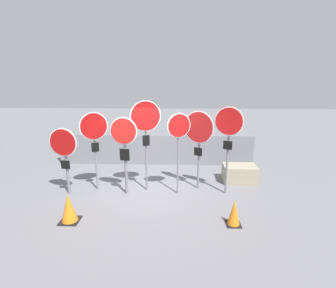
{
  "coord_description": "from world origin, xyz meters",
  "views": [
    {
      "loc": [
        0.79,
        -7.17,
        3.37
      ],
      "look_at": [
        0.56,
        0.0,
        1.48
      ],
      "focal_mm": 28.0,
      "sensor_mm": 36.0,
      "label": 1
    }
  ],
  "objects": [
    {
      "name": "traffic_cone_0",
      "position": [
        2.13,
        -1.71,
        0.3
      ],
      "size": [
        0.34,
        0.34,
        0.62
      ],
      "color": "black",
      "rests_on": "ground"
    },
    {
      "name": "stop_sign_5",
      "position": [
        1.44,
        0.27,
        1.76
      ],
      "size": [
        0.82,
        0.52,
        2.39
      ],
      "rotation": [
        0.0,
        0.0,
        -0.55
      ],
      "color": "slate",
      "rests_on": "ground"
    },
    {
      "name": "stop_sign_4",
      "position": [
        0.86,
        -0.11,
        1.84
      ],
      "size": [
        0.65,
        0.29,
        2.4
      ],
      "rotation": [
        0.0,
        0.0,
        0.39
      ],
      "color": "slate",
      "rests_on": "ground"
    },
    {
      "name": "stop_sign_3",
      "position": [
        -0.08,
        0.1,
        2.07
      ],
      "size": [
        0.85,
        0.28,
        2.7
      ],
      "rotation": [
        0.0,
        0.0,
        0.29
      ],
      "color": "slate",
      "rests_on": "ground"
    },
    {
      "name": "ground_plane",
      "position": [
        0.0,
        0.0,
        0.0
      ],
      "size": [
        40.0,
        40.0,
        0.0
      ],
      "primitive_type": "plane",
      "color": "slate"
    },
    {
      "name": "fence_back",
      "position": [
        0.0,
        2.49,
        0.58
      ],
      "size": [
        7.45,
        0.12,
        1.16
      ],
      "color": "slate",
      "rests_on": "ground"
    },
    {
      "name": "stop_sign_1",
      "position": [
        -1.56,
        0.07,
        1.8
      ],
      "size": [
        0.72,
        0.41,
        2.37
      ],
      "rotation": [
        0.0,
        0.0,
        0.5
      ],
      "color": "slate",
      "rests_on": "ground"
    },
    {
      "name": "stop_sign_0",
      "position": [
        -2.34,
        -0.26,
        1.37
      ],
      "size": [
        0.8,
        0.17,
        1.97
      ],
      "rotation": [
        0.0,
        0.0,
        -0.11
      ],
      "color": "slate",
      "rests_on": "ground"
    },
    {
      "name": "storage_crate",
      "position": [
        2.86,
        0.87,
        0.27
      ],
      "size": [
        1.05,
        0.71,
        0.55
      ],
      "color": "#9E937A",
      "rests_on": "ground"
    },
    {
      "name": "stop_sign_6",
      "position": [
        2.23,
        -0.06,
        1.9
      ],
      "size": [
        0.74,
        0.37,
        2.55
      ],
      "rotation": [
        0.0,
        0.0,
        -0.44
      ],
      "color": "slate",
      "rests_on": "ground"
    },
    {
      "name": "stop_sign_2",
      "position": [
        -0.65,
        -0.17,
        1.57
      ],
      "size": [
        0.77,
        0.17,
        2.27
      ],
      "rotation": [
        0.0,
        0.0,
        -0.11
      ],
      "color": "slate",
      "rests_on": "ground"
    },
    {
      "name": "traffic_cone_1",
      "position": [
        -1.72,
        -1.68,
        0.34
      ],
      "size": [
        0.45,
        0.45,
        0.68
      ],
      "color": "black",
      "rests_on": "ground"
    }
  ]
}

